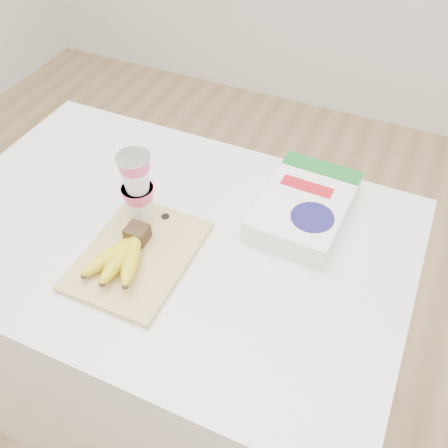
% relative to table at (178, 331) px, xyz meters
% --- Properties ---
extents(room, '(4.00, 4.00, 4.00)m').
position_rel_table_xyz_m(room, '(0.00, 0.00, 0.93)').
color(room, tan).
rests_on(room, ground).
extents(table, '(1.12, 0.75, 0.84)m').
position_rel_table_xyz_m(table, '(0.00, 0.00, 0.00)').
color(table, white).
rests_on(table, ground).
extents(cutting_board, '(0.23, 0.31, 0.02)m').
position_rel_table_xyz_m(cutting_board, '(-0.02, -0.09, 0.43)').
color(cutting_board, tan).
rests_on(cutting_board, table).
extents(bananas, '(0.13, 0.18, 0.06)m').
position_rel_table_xyz_m(bananas, '(-0.03, -0.13, 0.46)').
color(bananas, '#382816').
rests_on(bananas, cutting_board).
extents(yogurt_stack, '(0.08, 0.08, 0.18)m').
position_rel_table_xyz_m(yogurt_stack, '(-0.07, 0.01, 0.53)').
color(yogurt_stack, white).
rests_on(yogurt_stack, cutting_board).
extents(cereal_box, '(0.21, 0.30, 0.06)m').
position_rel_table_xyz_m(cereal_box, '(0.27, 0.18, 0.45)').
color(cereal_box, white).
rests_on(cereal_box, table).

